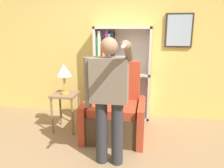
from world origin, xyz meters
TOP-DOWN VIEW (x-y plane):
  - wall_back at (0.01, 2.03)m, footprint 8.00×0.11m
  - bookcase at (0.03, 1.87)m, footprint 1.07×0.28m
  - armchair at (0.15, 1.04)m, footprint 0.96×0.80m
  - person_standing at (0.20, 0.27)m, footprint 0.60×0.78m
  - side_table at (-0.71, 1.10)m, footprint 0.41×0.41m
  - table_lamp at (-0.71, 1.10)m, footprint 0.26×0.26m

SIDE VIEW (x-z plane):
  - armchair at x=0.15m, z-range -0.22..0.99m
  - side_table at x=-0.71m, z-range 0.20..0.86m
  - bookcase at x=0.03m, z-range -0.04..1.72m
  - person_standing at x=0.20m, z-range 0.12..1.75m
  - table_lamp at x=-0.71m, z-range 0.79..1.30m
  - wall_back at x=0.01m, z-range 0.00..2.80m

